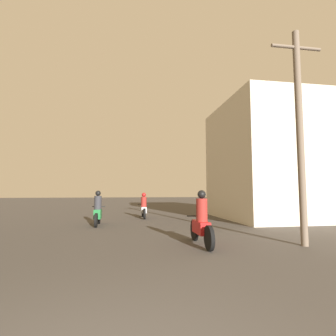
{
  "coord_description": "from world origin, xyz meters",
  "views": [
    {
      "loc": [
        0.17,
        -1.88,
        1.56
      ],
      "look_at": [
        3.05,
        15.89,
        3.12
      ],
      "focal_mm": 28.0,
      "sensor_mm": 36.0,
      "label": 1
    }
  ],
  "objects_px": {
    "motorcycle_red": "(201,223)",
    "utility_pole_near": "(300,130)",
    "motorcycle_silver": "(144,208)",
    "building_right_near": "(274,161)",
    "motorcycle_green": "(98,211)"
  },
  "relations": [
    {
      "from": "motorcycle_red",
      "to": "building_right_near",
      "type": "bearing_deg",
      "value": 50.48
    },
    {
      "from": "motorcycle_silver",
      "to": "building_right_near",
      "type": "height_order",
      "value": "building_right_near"
    },
    {
      "from": "motorcycle_green",
      "to": "building_right_near",
      "type": "distance_m",
      "value": 10.09
    },
    {
      "from": "building_right_near",
      "to": "motorcycle_green",
      "type": "bearing_deg",
      "value": -170.87
    },
    {
      "from": "motorcycle_red",
      "to": "utility_pole_near",
      "type": "bearing_deg",
      "value": -6.0
    },
    {
      "from": "motorcycle_green",
      "to": "motorcycle_silver",
      "type": "relative_size",
      "value": 0.96
    },
    {
      "from": "building_right_near",
      "to": "motorcycle_silver",
      "type": "bearing_deg",
      "value": 169.68
    },
    {
      "from": "motorcycle_silver",
      "to": "building_right_near",
      "type": "distance_m",
      "value": 7.94
    },
    {
      "from": "motorcycle_silver",
      "to": "utility_pole_near",
      "type": "xyz_separation_m",
      "value": [
        3.98,
        -8.32,
        2.76
      ]
    },
    {
      "from": "motorcycle_red",
      "to": "motorcycle_green",
      "type": "xyz_separation_m",
      "value": [
        -3.38,
        4.91,
        0.01
      ]
    },
    {
      "from": "motorcycle_red",
      "to": "motorcycle_silver",
      "type": "relative_size",
      "value": 1.07
    },
    {
      "from": "motorcycle_red",
      "to": "building_right_near",
      "type": "relative_size",
      "value": 0.32
    },
    {
      "from": "motorcycle_red",
      "to": "motorcycle_silver",
      "type": "distance_m",
      "value": 7.87
    },
    {
      "from": "motorcycle_red",
      "to": "utility_pole_near",
      "type": "height_order",
      "value": "utility_pole_near"
    },
    {
      "from": "motorcycle_red",
      "to": "motorcycle_silver",
      "type": "xyz_separation_m",
      "value": [
        -1.12,
        7.79,
        -0.04
      ]
    }
  ]
}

